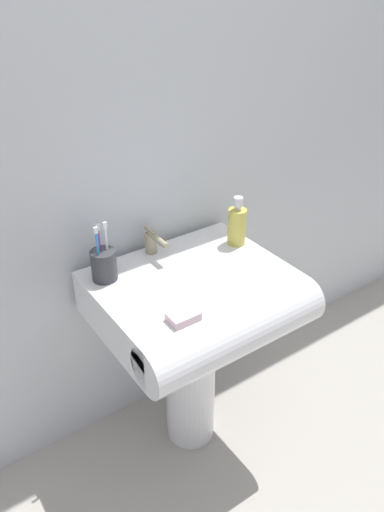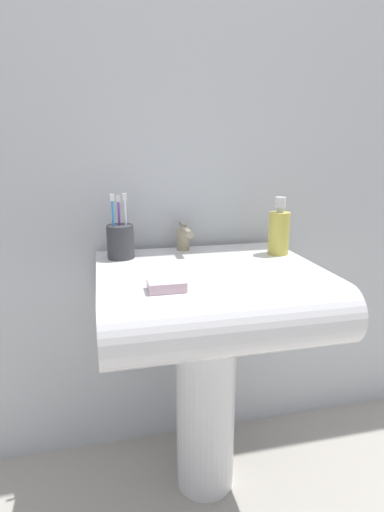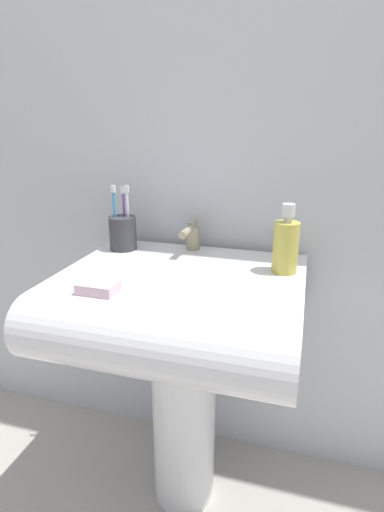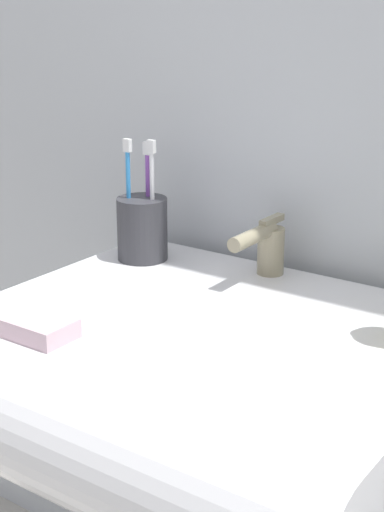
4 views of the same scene
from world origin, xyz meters
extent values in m
plane|color=#ADA89E|center=(0.00, 0.00, 0.00)|extent=(6.00, 6.00, 0.00)
cube|color=silver|center=(0.00, 0.27, 1.20)|extent=(5.00, 0.05, 2.40)
cylinder|color=white|center=(0.00, 0.00, 0.29)|extent=(0.18, 0.18, 0.58)
cube|color=white|center=(0.00, 0.00, 0.66)|extent=(0.61, 0.46, 0.15)
cylinder|color=white|center=(0.00, -0.23, 0.66)|extent=(0.61, 0.15, 0.15)
cylinder|color=tan|center=(-0.03, 0.19, 0.77)|extent=(0.04, 0.04, 0.07)
cylinder|color=tan|center=(-0.03, 0.14, 0.81)|extent=(0.02, 0.11, 0.02)
cube|color=tan|center=(-0.03, 0.19, 0.82)|extent=(0.01, 0.06, 0.01)
cylinder|color=#38383D|center=(-0.23, 0.14, 0.78)|extent=(0.08, 0.08, 0.10)
cylinder|color=#338CD8|center=(-0.25, 0.13, 0.83)|extent=(0.01, 0.01, 0.16)
cube|color=white|center=(-0.25, 0.13, 0.92)|extent=(0.01, 0.01, 0.02)
cylinder|color=white|center=(-0.21, 0.14, 0.83)|extent=(0.01, 0.01, 0.16)
cube|color=white|center=(-0.21, 0.14, 0.92)|extent=(0.01, 0.01, 0.02)
cylinder|color=purple|center=(-0.23, 0.15, 0.83)|extent=(0.01, 0.01, 0.15)
cube|color=white|center=(-0.23, 0.15, 0.91)|extent=(0.01, 0.01, 0.02)
cylinder|color=gold|center=(0.25, 0.07, 0.80)|extent=(0.06, 0.06, 0.13)
cylinder|color=silver|center=(0.25, 0.07, 0.87)|extent=(0.02, 0.02, 0.01)
cylinder|color=silver|center=(0.25, 0.07, 0.90)|extent=(0.03, 0.03, 0.03)
cube|color=silver|center=(-0.14, -0.18, 0.75)|extent=(0.09, 0.06, 0.02)
camera|label=1|loc=(-0.75, -1.08, 1.61)|focal=35.00mm
camera|label=2|loc=(-0.28, -1.04, 1.05)|focal=28.00mm
camera|label=3|loc=(0.29, -0.91, 1.10)|focal=28.00mm
camera|label=4|loc=(0.52, -0.79, 1.13)|focal=55.00mm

